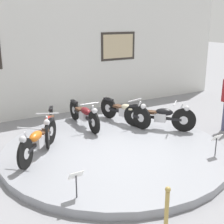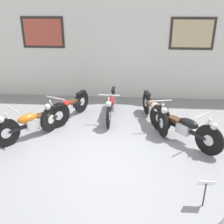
% 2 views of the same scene
% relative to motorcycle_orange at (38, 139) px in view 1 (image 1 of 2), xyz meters
% --- Properties ---
extents(ground_plane, '(60.00, 60.00, 0.00)m').
position_rel_motorcycle_orange_xyz_m(ground_plane, '(1.74, -0.43, -0.56)').
color(ground_plane, gray).
extents(display_platform, '(5.36, 5.36, 0.17)m').
position_rel_motorcycle_orange_xyz_m(display_platform, '(1.74, -0.43, -0.48)').
color(display_platform, gray).
rests_on(display_platform, ground_plane).
extents(back_wall, '(14.00, 0.22, 3.96)m').
position_rel_motorcycle_orange_xyz_m(back_wall, '(1.74, 3.47, 1.42)').
color(back_wall, silver).
rests_on(back_wall, ground_plane).
extents(motorcycle_orange, '(1.36, 1.54, 0.80)m').
position_rel_motorcycle_orange_xyz_m(motorcycle_orange, '(0.00, 0.00, 0.00)').
color(motorcycle_orange, black).
rests_on(motorcycle_orange, display_platform).
extents(motorcycle_red, '(0.84, 1.85, 0.80)m').
position_rel_motorcycle_orange_xyz_m(motorcycle_red, '(0.58, 0.90, -0.00)').
color(motorcycle_red, black).
rests_on(motorcycle_red, display_platform).
extents(motorcycle_maroon, '(0.54, 1.97, 0.79)m').
position_rel_motorcycle_orange_xyz_m(motorcycle_maroon, '(1.74, 1.26, -0.01)').
color(motorcycle_maroon, black).
rests_on(motorcycle_maroon, display_platform).
extents(motorcycle_cream, '(0.62, 1.96, 0.80)m').
position_rel_motorcycle_orange_xyz_m(motorcycle_cream, '(2.88, 0.90, 0.00)').
color(motorcycle_cream, black).
rests_on(motorcycle_cream, display_platform).
extents(motorcycle_black, '(1.38, 1.53, 0.81)m').
position_rel_motorcycle_orange_xyz_m(motorcycle_black, '(3.47, 0.00, 0.00)').
color(motorcycle_black, black).
rests_on(motorcycle_black, display_platform).
extents(info_placard_front_left, '(0.26, 0.11, 0.51)m').
position_rel_motorcycle_orange_xyz_m(info_placard_front_left, '(0.03, -2.02, -0.02)').
color(info_placard_front_left, '#333338').
rests_on(info_placard_front_left, display_platform).
extents(info_placard_front_centre, '(0.26, 0.11, 0.51)m').
position_rel_motorcycle_orange_xyz_m(info_placard_front_centre, '(3.44, -2.02, -0.02)').
color(info_placard_front_centre, '#333338').
rests_on(info_placard_front_centre, display_platform).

